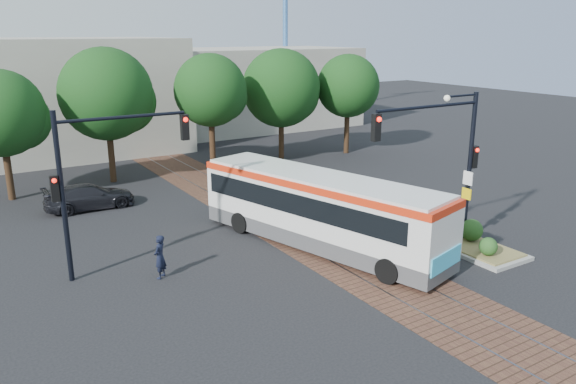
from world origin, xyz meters
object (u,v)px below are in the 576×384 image
object	(u,v)px
signal_pole_left	(95,170)
parked_car	(89,197)
traffic_island	(460,237)
officer	(160,257)
city_bus	(319,207)
signal_pole_main	(450,148)

from	to	relation	value
signal_pole_left	parked_car	size ratio (longest dim) A/B	1.40
traffic_island	officer	bearing A→B (deg)	163.50
parked_car	city_bus	bearing A→B (deg)	-145.25
signal_pole_main	officer	world-z (taller)	signal_pole_main
signal_pole_main	city_bus	bearing A→B (deg)	144.80
signal_pole_left	parked_car	world-z (taller)	signal_pole_left
city_bus	officer	xyz separation A→B (m)	(-6.53, 0.45, -0.87)
city_bus	traffic_island	xyz separation A→B (m)	(5.05, -2.97, -1.34)
traffic_island	parked_car	size ratio (longest dim) A/B	1.22
city_bus	signal_pole_main	world-z (taller)	signal_pole_main
signal_pole_main	officer	bearing A→B (deg)	162.54
city_bus	signal_pole_left	size ratio (longest dim) A/B	1.90
traffic_island	officer	size ratio (longest dim) A/B	3.26
traffic_island	signal_pole_left	size ratio (longest dim) A/B	0.87
officer	parked_car	distance (m)	9.67
parked_car	traffic_island	bearing A→B (deg)	-136.83
city_bus	officer	distance (m)	6.60
city_bus	traffic_island	distance (m)	6.01
traffic_island	officer	world-z (taller)	officer
city_bus	traffic_island	world-z (taller)	city_bus
city_bus	parked_car	xyz separation A→B (m)	(-6.68, 10.12, -1.05)
officer	parked_car	xyz separation A→B (m)	(-0.16, 9.67, -0.18)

